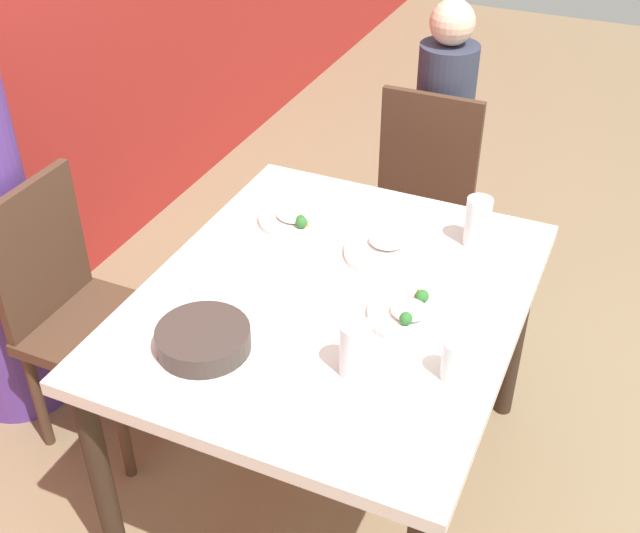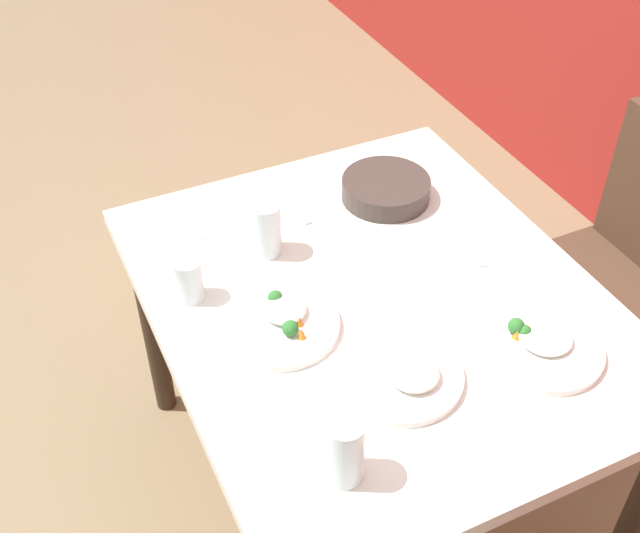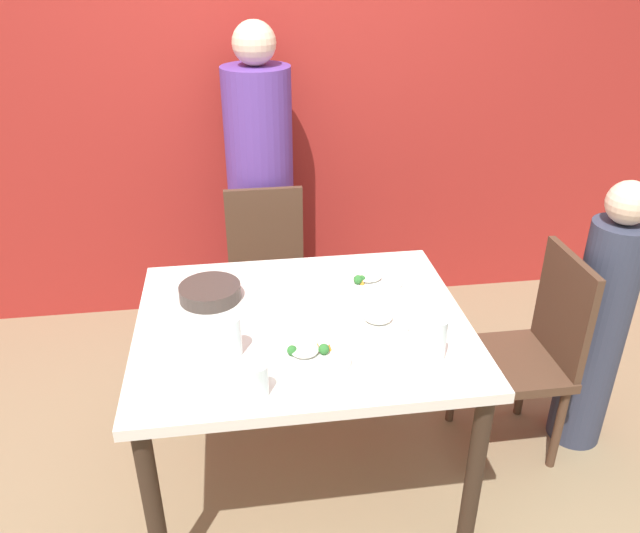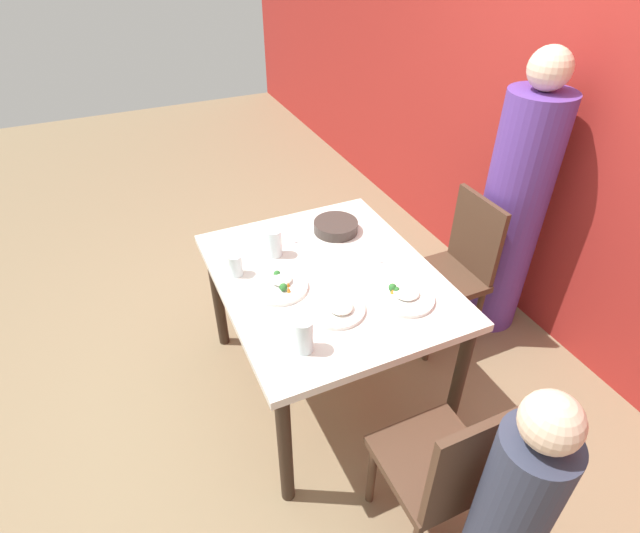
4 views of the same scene
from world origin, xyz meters
name	(u,v)px [view 2 (image 2 of 4)]	position (x,y,z in m)	size (l,w,h in m)	color
ground_plane	(365,483)	(0.00, 0.00, 0.00)	(10.00, 10.00, 0.00)	#847051
dining_table	(375,323)	(0.00, 0.00, 0.66)	(1.18, 0.99, 0.74)	silver
chair_adult_spot	(612,262)	(-0.08, 0.83, 0.48)	(0.40, 0.40, 0.90)	#4C3323
bowl_curry	(386,188)	(-0.33, 0.20, 0.77)	(0.23, 0.23, 0.06)	#3D332D
plate_rice_adult	(281,322)	(0.00, -0.24, 0.76)	(0.27, 0.27, 0.05)	white
plate_rice_child	(542,345)	(0.30, 0.24, 0.76)	(0.26, 0.26, 0.05)	white
plate_noodles	(403,375)	(0.25, -0.07, 0.76)	(0.26, 0.26, 0.05)	white
glass_water_tall	(344,450)	(0.40, -0.28, 0.82)	(0.08, 0.08, 0.15)	silver
glass_water_short	(266,229)	(-0.26, -0.17, 0.82)	(0.08, 0.08, 0.14)	silver
glass_water_center	(189,279)	(-0.18, -0.39, 0.80)	(0.07, 0.07, 0.11)	silver
napkin_folded	(214,218)	(-0.44, -0.24, 0.75)	(0.14, 0.14, 0.01)	white
fork_steel	(293,205)	(-0.40, -0.03, 0.75)	(0.18, 0.03, 0.01)	silver
spoon_steel	(477,243)	(-0.06, 0.32, 0.75)	(0.17, 0.09, 0.01)	silver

